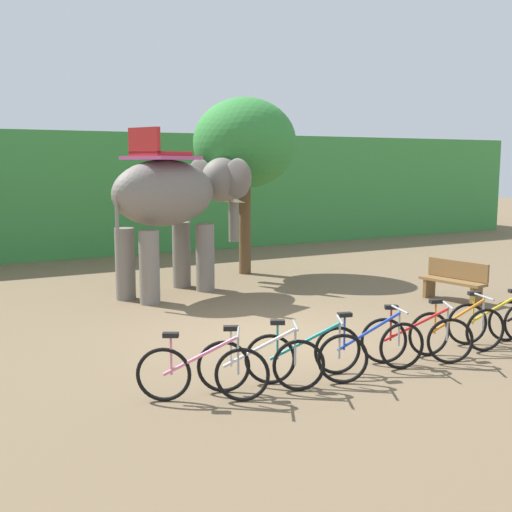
% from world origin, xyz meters
% --- Properties ---
extents(ground_plane, '(80.00, 80.00, 0.00)m').
position_xyz_m(ground_plane, '(0.00, 0.00, 0.00)').
color(ground_plane, brown).
extents(foliage_hedge, '(36.00, 6.00, 4.01)m').
position_xyz_m(foliage_hedge, '(0.00, 13.92, 2.00)').
color(foliage_hedge, '#3D8E42').
rests_on(foliage_hedge, ground).
extents(tree_center_right, '(2.77, 2.77, 4.75)m').
position_xyz_m(tree_center_right, '(2.52, 6.06, 3.52)').
color(tree_center_right, brown).
rests_on(tree_center_right, ground).
extents(elephant, '(4.17, 2.98, 3.78)m').
position_xyz_m(elephant, '(-0.10, 4.49, 2.20)').
color(elephant, slate).
rests_on(elephant, ground).
extents(bike_pink, '(1.52, 0.89, 0.92)m').
position_xyz_m(bike_pink, '(-2.39, -2.18, 0.39)').
color(bike_pink, black).
rests_on(bike_pink, ground).
extents(bike_white, '(1.56, 0.83, 0.92)m').
position_xyz_m(bike_white, '(-1.56, -2.22, 0.39)').
color(bike_white, black).
rests_on(bike_white, ground).
extents(bike_teal, '(1.54, 0.86, 0.92)m').
position_xyz_m(bike_teal, '(-0.87, -2.25, 0.39)').
color(bike_teal, black).
rests_on(bike_teal, ground).
extents(bike_blue, '(1.66, 0.63, 0.92)m').
position_xyz_m(bike_blue, '(0.23, -2.26, 0.39)').
color(bike_blue, black).
rests_on(bike_blue, ground).
extents(bike_red, '(1.51, 0.90, 0.92)m').
position_xyz_m(bike_red, '(1.09, -2.29, 0.39)').
color(bike_red, black).
rests_on(bike_red, ground).
extents(bike_orange, '(1.67, 0.61, 0.92)m').
position_xyz_m(bike_orange, '(2.02, -2.21, 0.39)').
color(bike_orange, black).
rests_on(bike_orange, ground).
extents(bike_yellow, '(1.61, 0.74, 0.92)m').
position_xyz_m(bike_yellow, '(3.01, -2.10, 0.39)').
color(bike_yellow, black).
rests_on(bike_yellow, ground).
extents(wooden_bench, '(0.67, 1.55, 0.89)m').
position_xyz_m(wooden_bench, '(4.91, 0.70, 0.48)').
color(wooden_bench, brown).
rests_on(wooden_bench, ground).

